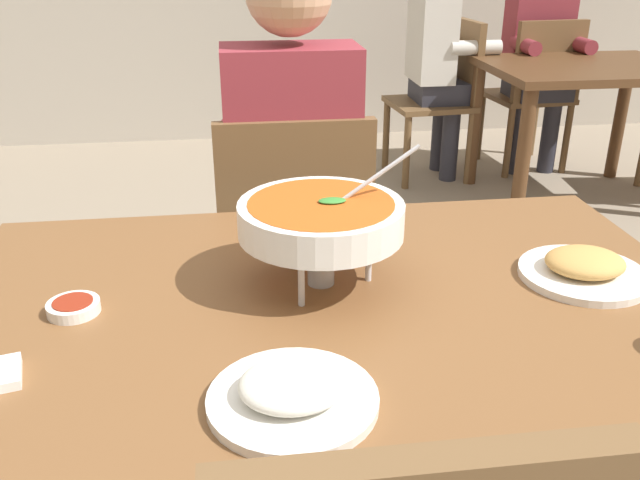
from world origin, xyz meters
The scene contains 12 objects.
dining_table_main centered at (0.00, 0.00, 0.63)m, with size 1.37×0.90×0.73m.
chair_diner_main centered at (0.00, 0.73, 0.51)m, with size 0.44×0.44×0.90m.
diner_main centered at (0.00, 0.77, 0.75)m, with size 0.40×0.45×1.31m.
curry_bowl centered at (-0.01, 0.06, 0.86)m, with size 0.33×0.30×0.26m.
rice_plate centered at (-0.10, -0.29, 0.75)m, with size 0.24×0.24×0.06m.
appetizer_plate centered at (0.49, 0.02, 0.75)m, with size 0.24×0.24×0.06m.
sauce_dish centered at (-0.45, 0.01, 0.74)m, with size 0.09×0.09×0.02m.
dining_table_far centered at (1.65, 2.25, 0.60)m, with size 1.00×0.80×0.73m.
chair_bg_left centered at (1.08, 2.76, 0.51)m, with size 0.48×0.48×0.90m.
chair_bg_middle centered at (1.64, 2.77, 0.51)m, with size 0.48×0.48×0.90m.
patron_bg_left centered at (1.02, 2.76, 0.75)m, with size 0.45×0.40×1.31m.
patron_bg_middle centered at (1.65, 2.81, 0.75)m, with size 0.40×0.45×1.31m.
Camera 1 is at (-0.16, -1.06, 1.33)m, focal length 38.29 mm.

